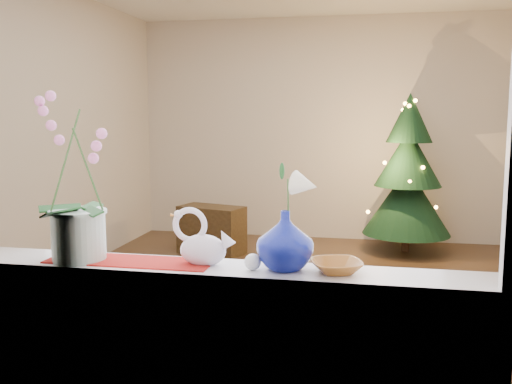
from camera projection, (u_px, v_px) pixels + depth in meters
ground at (294, 300)px, 4.73m from camera, size 5.00×5.00×0.00m
wall_back at (322, 129)px, 6.97m from camera, size 4.50×0.10×2.70m
wall_front at (208, 163)px, 2.12m from camera, size 4.50×0.10×2.70m
wall_left at (40, 135)px, 4.99m from camera, size 0.10×5.00×2.70m
windowsill at (218, 271)px, 2.30m from camera, size 2.20×0.26×0.04m
window_frame at (209, 68)px, 2.10m from camera, size 2.22×0.06×1.60m
runner at (130, 261)px, 2.37m from camera, size 0.70×0.20×0.01m
orchid_pot at (76, 177)px, 2.35m from camera, size 0.29×0.29×0.70m
swan at (203, 238)px, 2.31m from camera, size 0.29×0.22×0.22m
blue_vase at (285, 236)px, 2.24m from camera, size 0.30×0.30×0.27m
lily at (286, 176)px, 2.21m from camera, size 0.15×0.09×0.20m
paperweight at (253, 262)px, 2.24m from camera, size 0.08×0.08×0.07m
amber_dish at (336, 267)px, 2.21m from camera, size 0.21×0.21×0.04m
xmas_tree at (408, 173)px, 6.30m from camera, size 1.17×1.17×1.77m
side_table at (212, 230)px, 6.30m from camera, size 0.78×0.54×0.53m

